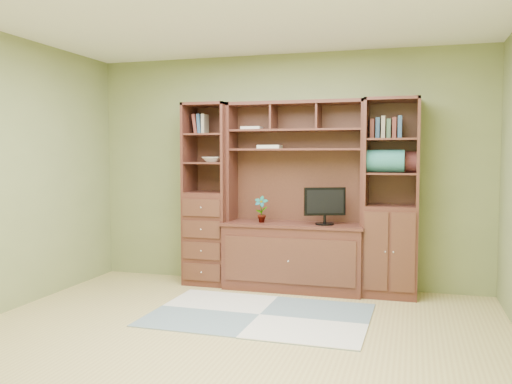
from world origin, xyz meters
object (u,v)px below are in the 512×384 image
(center_hutch, at_px, (294,196))
(monitor, at_px, (325,199))
(left_tower, at_px, (209,194))
(right_tower, at_px, (391,198))

(center_hutch, relative_size, monitor, 3.75)
(left_tower, distance_m, monitor, 1.35)
(left_tower, bearing_deg, monitor, -3.19)
(left_tower, height_order, monitor, left_tower)
(right_tower, relative_size, monitor, 3.75)
(right_tower, bearing_deg, center_hutch, -177.77)
(monitor, bearing_deg, center_hutch, 150.42)
(center_hutch, height_order, right_tower, same)
(right_tower, xyz_separation_m, monitor, (-0.68, -0.07, -0.02))
(left_tower, bearing_deg, center_hutch, -2.29)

